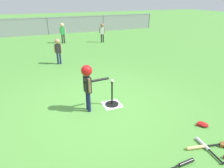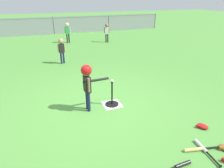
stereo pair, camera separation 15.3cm
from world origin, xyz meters
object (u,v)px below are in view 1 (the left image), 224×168
fielder_near_left (62,30)px  glove_tossed_aside (203,124)px  fielder_deep_center (58,48)px  batter_child (87,79)px  fielder_deep_right (102,30)px  spare_bat_silver (205,146)px  baseball_on_tee (112,81)px  batting_tee (112,101)px  spare_bat_wood (200,147)px  spare_bat_black (183,164)px

fielder_near_left → glove_tossed_aside: fielder_near_left is taller
fielder_deep_center → glove_tossed_aside: 5.65m
batter_child → glove_tossed_aside: 2.57m
fielder_deep_right → spare_bat_silver: bearing=-98.3°
baseball_on_tee → batter_child: batter_child is taller
batting_tee → spare_bat_silver: batting_tee is taller
baseball_on_tee → fielder_near_left: fielder_near_left is taller
fielder_deep_right → spare_bat_silver: size_ratio=1.65×
batting_tee → fielder_deep_right: fielder_deep_right is taller
batter_child → spare_bat_wood: (1.43, -1.96, -0.75)m
batter_child → spare_bat_black: batter_child is taller
fielder_deep_center → fielder_near_left: bearing=77.8°
fielder_near_left → spare_bat_wood: bearing=-85.6°
fielder_deep_center → fielder_deep_right: 4.24m
baseball_on_tee → fielder_near_left: 7.43m
baseball_on_tee → fielder_deep_center: (-0.69, 3.71, -0.00)m
fielder_deep_right → fielder_deep_center: bearing=-133.1°
spare_bat_silver → fielder_deep_right: bearing=81.7°
spare_bat_black → glove_tossed_aside: 1.27m
spare_bat_wood → fielder_deep_right: bearing=81.1°
batting_tee → fielder_near_left: fielder_near_left is taller
batter_child → spare_bat_silver: (1.52, -1.98, -0.75)m
batter_child → fielder_deep_right: bearing=67.7°
fielder_deep_right → spare_bat_silver: 8.93m
batting_tee → fielder_deep_right: 7.18m
fielder_near_left → spare_bat_silver: fielder_near_left is taller
baseball_on_tee → fielder_deep_center: bearing=100.5°
fielder_near_left → spare_bat_silver: bearing=-85.1°
batting_tee → fielder_deep_center: size_ratio=0.61×
fielder_near_left → batting_tee: bearing=-90.9°
fielder_near_left → fielder_deep_right: size_ratio=1.05×
spare_bat_wood → glove_tossed_aside: glove_tossed_aside is taller
fielder_near_left → glove_tossed_aside: 9.05m
fielder_near_left → spare_bat_black: size_ratio=1.94×
spare_bat_silver → spare_bat_black: size_ratio=1.12×
spare_bat_silver → spare_bat_wood: size_ratio=0.90×
batter_child → baseball_on_tee: bearing=3.4°
spare_bat_wood → batting_tee: bearing=112.8°
fielder_deep_center → spare_bat_wood: bearing=-75.0°
spare_bat_silver → spare_bat_black: same height
baseball_on_tee → fielder_deep_right: bearing=72.0°
glove_tossed_aside → fielder_deep_right: bearing=84.3°
baseball_on_tee → batter_child: bearing=-176.6°
fielder_deep_center → baseball_on_tee: bearing=-79.5°
fielder_deep_right → spare_bat_black: (-1.90, -8.99, -0.65)m
spare_bat_silver → spare_bat_black: 0.64m
batting_tee → spare_bat_black: size_ratio=1.05×
spare_bat_wood → glove_tossed_aside: bearing=41.6°
fielder_deep_center → spare_bat_wood: 5.94m
glove_tossed_aside → baseball_on_tee: bearing=132.5°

